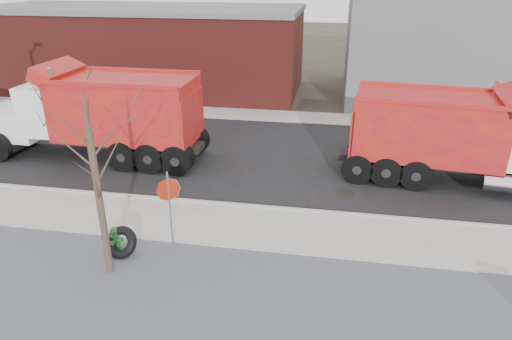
% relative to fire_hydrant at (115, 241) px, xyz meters
% --- Properties ---
extents(ground, '(120.00, 120.00, 0.00)m').
position_rel_fire_hydrant_xyz_m(ground, '(3.46, 1.70, -0.37)').
color(ground, '#383328').
rests_on(ground, ground).
extents(gravel_verge, '(60.00, 5.00, 0.03)m').
position_rel_fire_hydrant_xyz_m(gravel_verge, '(3.46, -1.80, -0.36)').
color(gravel_verge, slate).
rests_on(gravel_verge, ground).
extents(sidewalk, '(60.00, 2.50, 0.06)m').
position_rel_fire_hydrant_xyz_m(sidewalk, '(3.46, 1.95, -0.34)').
color(sidewalk, '#9E9B93').
rests_on(sidewalk, ground).
extents(curb, '(60.00, 0.15, 0.11)m').
position_rel_fire_hydrant_xyz_m(curb, '(3.46, 3.25, -0.32)').
color(curb, '#9E9B93').
rests_on(curb, ground).
extents(road, '(60.00, 9.40, 0.02)m').
position_rel_fire_hydrant_xyz_m(road, '(3.46, 8.00, -0.36)').
color(road, black).
rests_on(road, ground).
extents(far_sidewalk, '(60.00, 2.00, 0.06)m').
position_rel_fire_hydrant_xyz_m(far_sidewalk, '(3.46, 13.70, -0.34)').
color(far_sidewalk, '#9E9B93').
rests_on(far_sidewalk, ground).
extents(building_grey, '(12.00, 10.00, 8.00)m').
position_rel_fire_hydrant_xyz_m(building_grey, '(12.46, 19.70, 3.63)').
color(building_grey, slate).
rests_on(building_grey, ground).
extents(building_brick, '(20.20, 8.20, 5.30)m').
position_rel_fire_hydrant_xyz_m(building_brick, '(-6.54, 18.70, 2.28)').
color(building_brick, maroon).
rests_on(building_brick, ground).
extents(bare_tree, '(3.20, 3.20, 5.20)m').
position_rel_fire_hydrant_xyz_m(bare_tree, '(0.26, -0.90, 2.92)').
color(bare_tree, '#382D23').
rests_on(bare_tree, ground).
extents(fire_hydrant, '(0.45, 0.44, 0.82)m').
position_rel_fire_hydrant_xyz_m(fire_hydrant, '(0.00, 0.00, 0.00)').
color(fire_hydrant, '#2B6B29').
rests_on(fire_hydrant, ground).
extents(truck_tire, '(1.02, 0.86, 0.91)m').
position_rel_fire_hydrant_xyz_m(truck_tire, '(0.24, -0.10, 0.04)').
color(truck_tire, black).
rests_on(truck_tire, ground).
extents(stop_sign, '(0.57, 0.40, 2.47)m').
position_rel_fire_hydrant_xyz_m(stop_sign, '(1.58, 0.37, 1.33)').
color(stop_sign, gray).
rests_on(stop_sign, ground).
extents(dump_truck_red_a, '(9.35, 3.45, 3.72)m').
position_rel_fire_hydrant_xyz_m(dump_truck_red_a, '(10.51, 6.56, 1.52)').
color(dump_truck_red_a, black).
rests_on(dump_truck_red_a, ground).
extents(dump_truck_red_b, '(9.51, 2.84, 3.96)m').
position_rel_fire_hydrant_xyz_m(dump_truck_red_b, '(-3.71, 6.62, 1.64)').
color(dump_truck_red_b, black).
rests_on(dump_truck_red_b, ground).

